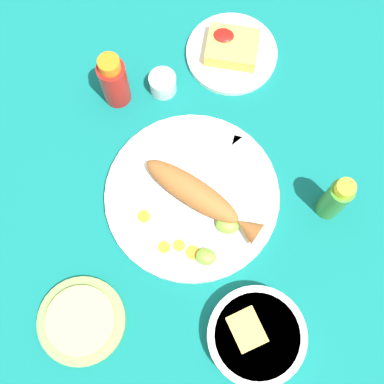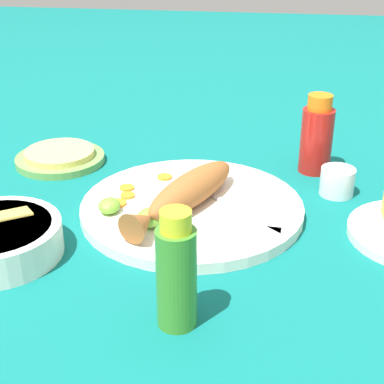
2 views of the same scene
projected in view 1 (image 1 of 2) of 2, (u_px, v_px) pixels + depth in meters
name	position (u px, v px, depth m)	size (l,w,h in m)	color
ground_plane	(192.00, 197.00, 1.12)	(4.00, 4.00, 0.00)	#0C605B
main_plate	(192.00, 196.00, 1.11)	(0.36, 0.36, 0.02)	white
fried_fish	(200.00, 196.00, 1.07)	(0.27, 0.16, 0.05)	#935628
fork_near	(211.00, 156.00, 1.13)	(0.13, 0.15, 0.00)	silver
fork_far	(230.00, 170.00, 1.12)	(0.03, 0.19, 0.00)	silver
carrot_slice_near	(144.00, 216.00, 1.09)	(0.03, 0.03, 0.00)	orange
carrot_slice_mid	(164.00, 247.00, 1.07)	(0.03, 0.03, 0.00)	orange
carrot_slice_far	(193.00, 252.00, 1.06)	(0.03, 0.03, 0.00)	orange
carrot_slice_extra	(179.00, 245.00, 1.07)	(0.02, 0.02, 0.00)	orange
lime_wedge_main	(206.00, 257.00, 1.05)	(0.04, 0.03, 0.02)	#6BB233
lime_wedge_side	(228.00, 224.00, 1.07)	(0.05, 0.04, 0.03)	#6BB233
hot_sauce_bottle_red	(114.00, 81.00, 1.12)	(0.06, 0.06, 0.15)	#B21914
hot_sauce_bottle_green	(335.00, 199.00, 1.04)	(0.05, 0.05, 0.15)	#3D8428
salt_cup	(163.00, 84.00, 1.17)	(0.06, 0.06, 0.05)	silver
side_plate_fries	(232.00, 54.00, 1.21)	(0.21, 0.21, 0.01)	white
fries_pile	(232.00, 47.00, 1.19)	(0.11, 0.09, 0.04)	gold
guacamole_bowl	(256.00, 336.00, 1.01)	(0.19, 0.19, 0.06)	white
tortilla_plate	(82.00, 321.00, 1.04)	(0.17, 0.17, 0.01)	#6B9E4C
tortilla_stack	(80.00, 321.00, 1.03)	(0.13, 0.13, 0.01)	#E0C666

